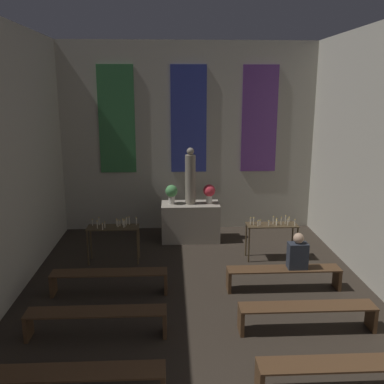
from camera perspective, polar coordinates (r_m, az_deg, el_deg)
name	(u,v)px	position (r m, az deg, el deg)	size (l,w,h in m)	color
wall_back	(189,137)	(11.34, -0.46, 7.33)	(6.86, 0.16, 4.91)	#B2AD9E
altar	(190,222)	(10.75, -0.21, -3.98)	(1.43, 0.74, 0.95)	gray
statue	(190,178)	(10.47, -0.22, 1.92)	(0.26, 0.26, 1.40)	gray
flower_vase_left	(172,192)	(10.53, -2.75, -0.04)	(0.30, 0.30, 0.48)	beige
flower_vase_right	(209,192)	(10.58, 2.31, 0.02)	(0.30, 0.30, 0.48)	beige
candle_rack_left	(113,232)	(9.50, -10.43, -5.24)	(1.12, 0.43, 0.99)	#473823
candle_rack_right	(272,229)	(9.67, 10.59, -4.93)	(1.12, 0.43, 1.00)	#473823
pew_second_left	(77,379)	(5.78, -15.13, -22.92)	(2.14, 0.36, 0.43)	#4C331E
pew_second_right	(343,370)	(6.04, 19.47, -21.50)	(2.14, 0.36, 0.43)	#4C331E
pew_third_left	(97,317)	(6.96, -12.61, -15.99)	(2.14, 0.36, 0.43)	#4C331E
pew_third_right	(307,312)	(7.18, 15.09, -15.18)	(2.14, 0.36, 0.43)	#4C331E
pew_back_left	(110,277)	(8.22, -10.94, -11.10)	(2.14, 0.36, 0.43)	#4C331E
pew_back_right	(284,274)	(8.40, 12.11, -10.59)	(2.14, 0.36, 0.43)	#4C331E
person_seated	(298,253)	(8.31, 13.91, -7.91)	(0.36, 0.24, 0.69)	#282D38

